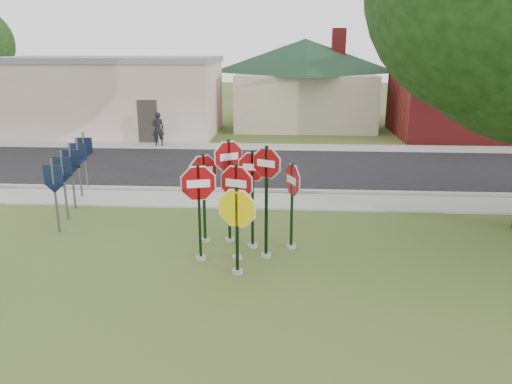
# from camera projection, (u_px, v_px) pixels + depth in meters

# --- Properties ---
(ground) EXTENTS (120.00, 120.00, 0.00)m
(ground) POSITION_uv_depth(u_px,v_px,m) (236.00, 279.00, 10.60)
(ground) COLOR #3D5620
(ground) RESTS_ON ground
(sidewalk_near) EXTENTS (60.00, 1.60, 0.06)m
(sidewalk_near) POSITION_uv_depth(u_px,v_px,m) (254.00, 201.00, 15.86)
(sidewalk_near) COLOR #989890
(sidewalk_near) RESTS_ON ground
(road) EXTENTS (60.00, 7.00, 0.04)m
(road) POSITION_uv_depth(u_px,v_px,m) (262.00, 168.00, 20.17)
(road) COLOR black
(road) RESTS_ON ground
(sidewalk_far) EXTENTS (60.00, 1.60, 0.06)m
(sidewalk_far) POSITION_uv_depth(u_px,v_px,m) (266.00, 147.00, 24.28)
(sidewalk_far) COLOR #989890
(sidewalk_far) RESTS_ON ground
(curb) EXTENTS (60.00, 0.20, 0.14)m
(curb) POSITION_uv_depth(u_px,v_px,m) (256.00, 191.00, 16.80)
(curb) COLOR #989890
(curb) RESTS_ON ground
(stop_sign_center) EXTENTS (1.04, 0.40, 2.38)m
(stop_sign_center) POSITION_uv_depth(u_px,v_px,m) (237.00, 199.00, 11.20)
(stop_sign_center) COLOR gray
(stop_sign_center) RESTS_ON ground
(stop_sign_yellow) EXTENTS (1.13, 0.34, 2.07)m
(stop_sign_yellow) POSITION_uv_depth(u_px,v_px,m) (237.00, 220.00, 10.54)
(stop_sign_yellow) COLOR gray
(stop_sign_yellow) RESTS_ON ground
(stop_sign_left) EXTENTS (1.08, 0.30, 2.39)m
(stop_sign_left) POSITION_uv_depth(u_px,v_px,m) (199.00, 199.00, 11.17)
(stop_sign_left) COLOR gray
(stop_sign_left) RESTS_ON ground
(stop_sign_right) EXTENTS (0.87, 0.46, 2.74)m
(stop_sign_right) POSITION_uv_depth(u_px,v_px,m) (266.00, 188.00, 11.26)
(stop_sign_right) COLOR gray
(stop_sign_right) RESTS_ON ground
(stop_sign_back_right) EXTENTS (0.97, 0.24, 2.52)m
(stop_sign_back_right) POSITION_uv_depth(u_px,v_px,m) (253.00, 187.00, 11.87)
(stop_sign_back_right) COLOR gray
(stop_sign_back_right) RESTS_ON ground
(stop_sign_back_left) EXTENTS (0.89, 0.60, 2.73)m
(stop_sign_back_left) POSITION_uv_depth(u_px,v_px,m) (229.00, 176.00, 12.18)
(stop_sign_back_left) COLOR gray
(stop_sign_back_left) RESTS_ON ground
(stop_sign_far_right) EXTENTS (0.45, 0.97, 2.26)m
(stop_sign_far_right) POSITION_uv_depth(u_px,v_px,m) (292.00, 195.00, 11.86)
(stop_sign_far_right) COLOR gray
(stop_sign_far_right) RESTS_ON ground
(stop_sign_far_left) EXTENTS (0.85, 0.68, 2.39)m
(stop_sign_far_left) POSITION_uv_depth(u_px,v_px,m) (204.00, 186.00, 12.24)
(stop_sign_far_left) COLOR gray
(stop_sign_far_left) RESTS_ON ground
(route_sign_row) EXTENTS (1.43, 4.63, 2.00)m
(route_sign_row) POSITION_uv_depth(u_px,v_px,m) (72.00, 169.00, 14.89)
(route_sign_row) COLOR #59595E
(route_sign_row) RESTS_ON ground
(building_stucco) EXTENTS (12.20, 6.20, 4.20)m
(building_stucco) POSITION_uv_depth(u_px,v_px,m) (108.00, 95.00, 27.78)
(building_stucco) COLOR silver
(building_stucco) RESTS_ON ground
(building_house) EXTENTS (11.60, 11.60, 6.20)m
(building_house) POSITION_uv_depth(u_px,v_px,m) (305.00, 65.00, 30.51)
(building_house) COLOR #BDB196
(building_house) RESTS_ON ground
(building_brick) EXTENTS (10.20, 6.20, 4.75)m
(building_brick) POSITION_uv_depth(u_px,v_px,m) (492.00, 92.00, 26.89)
(building_brick) COLOR maroon
(building_brick) RESTS_ON ground
(pedestrian) EXTENTS (0.70, 0.59, 1.63)m
(pedestrian) POSITION_uv_depth(u_px,v_px,m) (158.00, 129.00, 24.32)
(pedestrian) COLOR black
(pedestrian) RESTS_ON sidewalk_far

